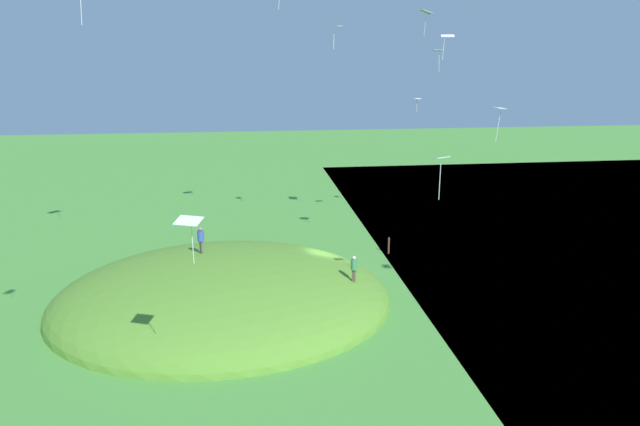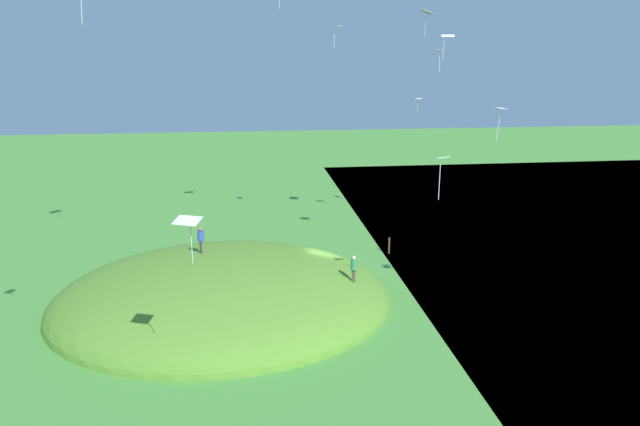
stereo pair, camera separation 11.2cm
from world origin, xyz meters
TOP-DOWN VIEW (x-y plane):
  - ground_plane at (0.00, 0.00)m, footprint 160.00×160.00m
  - grass_hill at (7.09, 3.42)m, footprint 21.09×18.55m
  - person_on_hilltop at (8.40, 1.48)m, footprint 0.59×0.59m
  - person_watching_kites at (-0.90, 5.25)m, footprint 0.50×0.50m
  - kite_1 at (-9.38, -6.53)m, footprint 0.72×0.51m
  - kite_2 at (-4.50, 9.23)m, footprint 1.18×1.07m
  - kite_5 at (-9.64, -12.18)m, footprint 0.67×0.76m
  - kite_6 at (7.55, 16.19)m, footprint 1.18×1.01m
  - kite_7 at (-7.50, 0.79)m, footprint 0.95×0.76m
  - kite_8 at (-8.01, -5.56)m, footprint 0.81×1.16m
  - kite_9 at (-1.69, -7.29)m, footprint 0.76×0.85m
  - kite_11 at (-11.01, 1.58)m, footprint 0.63×0.88m
  - mooring_post at (-5.44, -4.14)m, footprint 0.14×0.14m

SIDE VIEW (x-z plane):
  - ground_plane at x=0.00m, z-range 0.00..0.00m
  - grass_hill at x=7.09m, z-range -2.67..2.67m
  - mooring_post at x=-5.44m, z-range 0.00..1.30m
  - person_watching_kites at x=-0.90m, z-range 1.88..3.53m
  - person_on_hilltop at x=8.40m, z-range 2.82..4.58m
  - kite_6 at x=7.55m, z-range 7.92..9.86m
  - kite_2 at x=-4.50m, z-range 8.64..10.85m
  - kite_5 at x=-9.64m, z-range 10.56..11.81m
  - kite_11 at x=-11.01m, z-range 10.41..12.61m
  - kite_1 at x=-9.38m, z-range 14.34..15.99m
  - kite_7 at x=-7.50m, z-range 15.26..16.84m
  - kite_9 at x=-1.69m, z-range 16.05..17.74m
  - kite_8 at x=-8.01m, z-range 17.00..18.85m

